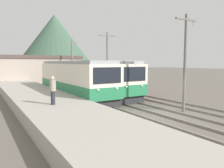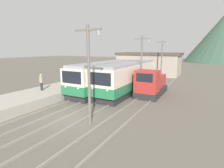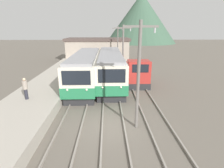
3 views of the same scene
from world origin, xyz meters
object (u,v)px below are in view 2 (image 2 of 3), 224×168
at_px(catenary_mast_mid, 141,62).
at_px(commuter_train_center, 129,78).
at_px(shunting_locomotive, 151,85).
at_px(commuter_train_left, 106,77).
at_px(catenary_mast_near, 89,72).
at_px(person_on_platform, 41,82).
at_px(catenary_mast_far, 162,58).

bearing_deg(catenary_mast_mid, commuter_train_center, -178.33).
height_order(shunting_locomotive, catenary_mast_mid, catenary_mast_mid).
height_order(commuter_train_left, catenary_mast_near, catenary_mast_near).
relative_size(catenary_mast_near, person_on_platform, 3.82).
xyz_separation_m(commuter_train_left, catenary_mast_far, (4.31, 11.50, 1.98)).
xyz_separation_m(commuter_train_left, shunting_locomotive, (5.80, 0.16, -0.46)).
distance_m(catenary_mast_mid, person_on_platform, 11.36).
bearing_deg(catenary_mast_near, shunting_locomotive, 81.28).
bearing_deg(commuter_train_left, commuter_train_center, 18.32).
distance_m(commuter_train_center, catenary_mast_far, 10.87).
bearing_deg(commuter_train_left, catenary_mast_far, 69.47).
xyz_separation_m(commuter_train_center, catenary_mast_near, (1.51, -10.49, 1.98)).
bearing_deg(person_on_platform, shunting_locomotive, 34.64).
height_order(commuter_train_left, shunting_locomotive, commuter_train_left).
bearing_deg(catenary_mast_mid, catenary_mast_far, 90.00).
distance_m(commuter_train_center, catenary_mast_near, 10.78).
relative_size(catenary_mast_near, catenary_mast_far, 1.00).
distance_m(catenary_mast_near, catenary_mast_mid, 10.53).
relative_size(shunting_locomotive, catenary_mast_mid, 0.88).
bearing_deg(catenary_mast_near, person_on_platform, 160.25).
distance_m(catenary_mast_far, person_on_platform, 19.98).
height_order(shunting_locomotive, catenary_mast_far, catenary_mast_far).
bearing_deg(commuter_train_center, shunting_locomotive, -14.32).
xyz_separation_m(commuter_train_center, catenary_mast_far, (1.51, 10.58, 1.98)).
height_order(catenary_mast_mid, catenary_mast_far, same).
relative_size(shunting_locomotive, catenary_mast_far, 0.88).
bearing_deg(commuter_train_center, catenary_mast_near, -81.82).
distance_m(shunting_locomotive, person_on_platform, 11.89).
xyz_separation_m(commuter_train_center, catenary_mast_mid, (1.51, 0.04, 1.98)).
xyz_separation_m(commuter_train_left, commuter_train_center, (2.80, 0.93, -0.01)).
bearing_deg(commuter_train_left, catenary_mast_near, -65.74).
xyz_separation_m(shunting_locomotive, catenary_mast_far, (-1.49, 11.34, 2.43)).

